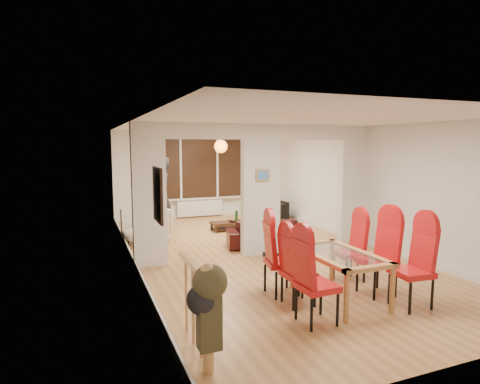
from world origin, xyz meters
TOP-DOWN VIEW (x-y plane):
  - floor at (0.00, 0.00)m, footprint 5.00×9.00m
  - room_walls at (0.00, 0.00)m, footprint 5.00×9.00m
  - divider_wall at (0.00, 0.00)m, footprint 5.00×0.18m
  - bay_window_blinds at (0.00, 4.44)m, footprint 3.00×0.08m
  - radiator at (0.00, 4.40)m, footprint 1.40×0.08m
  - pendant_light at (0.30, 3.30)m, footprint 0.36×0.36m
  - stair_newel at (-2.25, -3.20)m, footprint 0.40×1.20m
  - wall_poster at (-2.47, -2.40)m, footprint 0.04×0.52m
  - pillar_photo at (0.00, -0.10)m, footprint 0.30×0.03m
  - dining_table at (0.02, -2.61)m, footprint 0.82×1.45m
  - dining_chair_la at (-0.68, -3.15)m, footprint 0.46×0.46m
  - dining_chair_lb at (-0.60, -2.56)m, footprint 0.41×0.41m
  - dining_chair_lc at (-0.62, -2.12)m, footprint 0.53×0.53m
  - dining_chair_ra at (0.77, -3.20)m, footprint 0.50×0.50m
  - dining_chair_rb at (0.67, -2.64)m, footprint 0.51×0.51m
  - dining_chair_rc at (0.65, -2.02)m, footprint 0.45×0.45m
  - sofa at (0.42, 0.48)m, footprint 1.92×1.12m
  - armchair at (-2.00, 1.79)m, footprint 1.10×1.12m
  - person at (-1.56, 2.24)m, footprint 0.73×0.50m
  - television at (2.00, 3.21)m, footprint 1.00×0.18m
  - coffee_table at (0.20, 2.35)m, footprint 1.04×0.70m
  - bottle at (0.37, 2.30)m, footprint 0.08×0.08m
  - bowl at (0.27, 2.28)m, footprint 0.23×0.23m
  - shoes at (0.06, -0.36)m, footprint 0.23×0.25m

SIDE VIEW (x-z plane):
  - floor at x=0.00m, z-range -0.01..0.01m
  - shoes at x=0.06m, z-range 0.00..0.10m
  - coffee_table at x=0.20m, z-range 0.00..0.22m
  - bowl at x=0.27m, z-range 0.22..0.27m
  - sofa at x=0.42m, z-range 0.00..0.53m
  - television at x=2.00m, z-range 0.00..0.57m
  - radiator at x=0.00m, z-range 0.05..0.55m
  - dining_table at x=0.02m, z-range 0.00..0.68m
  - bottle at x=0.37m, z-range 0.22..0.52m
  - armchair at x=-2.00m, z-range 0.00..0.79m
  - dining_chair_lb at x=-0.60m, z-range 0.00..1.03m
  - dining_chair_rc at x=0.65m, z-range 0.00..1.05m
  - stair_newel at x=-2.25m, z-range 0.00..1.10m
  - dining_chair_la at x=-0.68m, z-range 0.00..1.11m
  - dining_chair_lc at x=-0.62m, z-range 0.00..1.13m
  - dining_chair_ra at x=0.77m, z-range 0.00..1.15m
  - dining_chair_rb at x=0.67m, z-range 0.00..1.16m
  - person at x=-1.56m, z-range 0.00..1.93m
  - room_walls at x=0.00m, z-range 0.00..2.60m
  - divider_wall at x=0.00m, z-range 0.00..2.60m
  - bay_window_blinds at x=0.00m, z-range 0.60..2.40m
  - wall_poster at x=-2.47m, z-range 1.27..1.94m
  - pillar_photo at x=0.00m, z-range 1.48..1.73m
  - pendant_light at x=0.30m, z-range 1.97..2.33m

